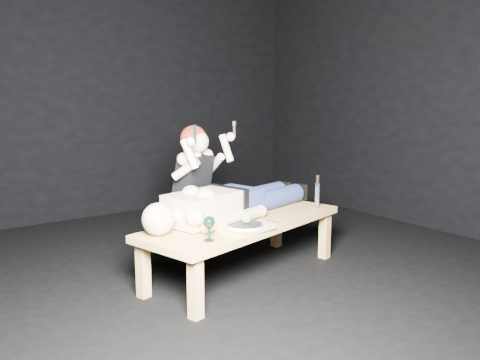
{
  "coord_description": "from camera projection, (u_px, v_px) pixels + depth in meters",
  "views": [
    {
      "loc": [
        -2.1,
        -3.02,
        1.39
      ],
      "look_at": [
        0.08,
        -0.01,
        0.75
      ],
      "focal_mm": 36.95,
      "sensor_mm": 36.0,
      "label": 1
    }
  ],
  "objects": [
    {
      "name": "back_wall",
      "position": [
        105.0,
        85.0,
        5.6
      ],
      "size": [
        5.0,
        0.0,
        5.0
      ],
      "primitive_type": "plane",
      "rotation": [
        1.57,
        0.0,
        0.0
      ],
      "color": "black",
      "rests_on": "ground"
    },
    {
      "name": "fork_flat",
      "position": [
        230.0,
        234.0,
        3.37
      ],
      "size": [
        0.06,
        0.18,
        0.01
      ],
      "primitive_type": "cube",
      "rotation": [
        0.0,
        0.0,
        0.26
      ],
      "color": "#B2B2B7",
      "rests_on": "table"
    },
    {
      "name": "goblet",
      "position": [
        209.0,
        229.0,
        3.21
      ],
      "size": [
        0.1,
        0.1,
        0.17
      ],
      "primitive_type": null,
      "rotation": [
        0.0,
        0.0,
        0.24
      ],
      "color": "black",
      "rests_on": "table"
    },
    {
      "name": "knife_flat",
      "position": [
        271.0,
        221.0,
        3.73
      ],
      "size": [
        0.04,
        0.18,
        0.01
      ],
      "primitive_type": "cube",
      "rotation": [
        0.0,
        0.0,
        0.13
      ],
      "color": "#B2B2B7",
      "rests_on": "table"
    },
    {
      "name": "ground",
      "position": [
        231.0,
        275.0,
        3.86
      ],
      "size": [
        5.0,
        5.0,
        0.0
      ],
      "primitive_type": "plane",
      "color": "black",
      "rests_on": "ground"
    },
    {
      "name": "plate",
      "position": [
        245.0,
        225.0,
        3.49
      ],
      "size": [
        0.28,
        0.28,
        0.02
      ],
      "primitive_type": "cylinder",
      "rotation": [
        0.0,
        0.0,
        0.16
      ],
      "color": "white",
      "rests_on": "serving_tray"
    },
    {
      "name": "spoon_flat",
      "position": [
        254.0,
        222.0,
        3.7
      ],
      "size": [
        0.17,
        0.1,
        0.01
      ],
      "primitive_type": "cube",
      "rotation": [
        0.0,
        0.0,
        1.11
      ],
      "color": "#B2B2B7",
      "rests_on": "table"
    },
    {
      "name": "lying_man",
      "position": [
        234.0,
        197.0,
        3.9
      ],
      "size": [
        1.95,
        0.99,
        0.29
      ],
      "primitive_type": null,
      "rotation": [
        0.0,
        0.0,
        0.24
      ],
      "color": "#D4AA8B",
      "rests_on": "table"
    },
    {
      "name": "kneeling_woman",
      "position": [
        186.0,
        193.0,
        4.06
      ],
      "size": [
        0.84,
        0.89,
        1.19
      ],
      "primitive_type": null,
      "rotation": [
        0.0,
        0.0,
        0.36
      ],
      "color": "black",
      "rests_on": "ground"
    },
    {
      "name": "carving_knife",
      "position": [
        317.0,
        192.0,
        4.15
      ],
      "size": [
        0.04,
        0.05,
        0.28
      ],
      "primitive_type": null,
      "rotation": [
        0.0,
        0.0,
        0.24
      ],
      "color": "#B2B2B7",
      "rests_on": "table"
    },
    {
      "name": "table",
      "position": [
        244.0,
        247.0,
        3.83
      ],
      "size": [
        1.83,
        1.03,
        0.45
      ],
      "primitive_type": "cube",
      "rotation": [
        0.0,
        0.0,
        0.24
      ],
      "color": "tan",
      "rests_on": "ground"
    },
    {
      "name": "serving_tray",
      "position": [
        245.0,
        228.0,
        3.5
      ],
      "size": [
        0.41,
        0.32,
        0.02
      ],
      "primitive_type": "cube",
      "rotation": [
        0.0,
        0.0,
        0.16
      ],
      "color": "tan",
      "rests_on": "table"
    },
    {
      "name": "apple",
      "position": [
        246.0,
        218.0,
        3.51
      ],
      "size": [
        0.08,
        0.08,
        0.08
      ],
      "primitive_type": "sphere",
      "color": "#67AE22",
      "rests_on": "plate"
    }
  ]
}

